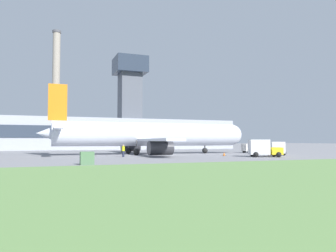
{
  "coord_description": "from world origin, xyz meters",
  "views": [
    {
      "loc": [
        -17.16,
        -46.11,
        2.12
      ],
      "look_at": [
        1.82,
        3.44,
        4.52
      ],
      "focal_mm": 35.0,
      "sensor_mm": 36.0,
      "label": 1
    }
  ],
  "objects_px": {
    "airplane": "(148,135)",
    "fuel_truck": "(263,148)",
    "ground_crew_person": "(123,151)",
    "baggage_truck": "(275,148)",
    "pushback_tug": "(253,147)"
  },
  "relations": [
    {
      "from": "airplane",
      "to": "ground_crew_person",
      "type": "relative_size",
      "value": 20.74
    },
    {
      "from": "pushback_tug",
      "to": "fuel_truck",
      "type": "height_order",
      "value": "fuel_truck"
    },
    {
      "from": "pushback_tug",
      "to": "baggage_truck",
      "type": "relative_size",
      "value": 0.63
    },
    {
      "from": "airplane",
      "to": "ground_crew_person",
      "type": "height_order",
      "value": "airplane"
    },
    {
      "from": "baggage_truck",
      "to": "fuel_truck",
      "type": "relative_size",
      "value": 1.35
    },
    {
      "from": "fuel_truck",
      "to": "pushback_tug",
      "type": "bearing_deg",
      "value": 58.98
    },
    {
      "from": "pushback_tug",
      "to": "ground_crew_person",
      "type": "height_order",
      "value": "pushback_tug"
    },
    {
      "from": "airplane",
      "to": "fuel_truck",
      "type": "height_order",
      "value": "airplane"
    },
    {
      "from": "ground_crew_person",
      "to": "fuel_truck",
      "type": "bearing_deg",
      "value": -19.02
    },
    {
      "from": "fuel_truck",
      "to": "baggage_truck",
      "type": "bearing_deg",
      "value": 37.92
    },
    {
      "from": "pushback_tug",
      "to": "fuel_truck",
      "type": "xyz_separation_m",
      "value": [
        -7.66,
        -12.73,
        0.16
      ]
    },
    {
      "from": "pushback_tug",
      "to": "fuel_truck",
      "type": "distance_m",
      "value": 14.86
    },
    {
      "from": "fuel_truck",
      "to": "airplane",
      "type": "bearing_deg",
      "value": 130.64
    },
    {
      "from": "baggage_truck",
      "to": "ground_crew_person",
      "type": "xyz_separation_m",
      "value": [
        -22.75,
        1.77,
        -0.16
      ]
    },
    {
      "from": "fuel_truck",
      "to": "ground_crew_person",
      "type": "relative_size",
      "value": 2.92
    }
  ]
}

